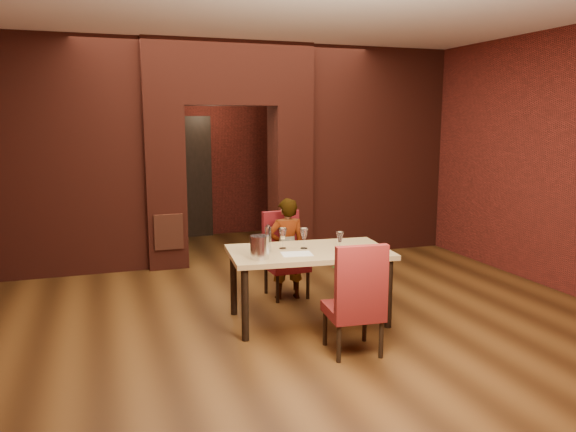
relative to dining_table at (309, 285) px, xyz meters
The scene contains 24 objects.
floor 0.92m from the dining_table, 102.30° to the left, with size 8.00×8.00×0.00m, color #4E2E13.
ceiling 2.94m from the dining_table, 102.30° to the left, with size 7.00×8.00×0.04m, color silver.
wall_back 4.97m from the dining_table, 92.12° to the left, with size 7.00×0.04×3.20m, color maroon.
wall_front 3.41m from the dining_table, 93.20° to the right, with size 7.00×0.04×3.20m, color maroon.
wall_right 3.63m from the dining_table, 13.79° to the left, with size 0.04×8.00×3.20m, color maroon.
pillar_left 3.13m from the dining_table, 111.83° to the left, with size 0.55×0.55×2.30m, color maroon.
pillar_right 3.02m from the dining_table, 74.66° to the left, with size 0.55×0.55×2.30m, color maroon.
lintel 3.68m from the dining_table, 93.61° to the left, with size 2.45×0.55×0.90m, color maroon.
wing_wall_left 3.98m from the dining_table, 132.06° to the left, with size 2.27×0.35×3.20m, color maroon.
wing_wall_right 3.77m from the dining_table, 52.19° to the left, with size 2.27×0.35×3.20m, color maroon.
vent_panel 2.77m from the dining_table, 114.11° to the left, with size 0.40×0.03×0.50m, color #A44B2F.
rear_door 4.84m from the dining_table, 96.93° to the left, with size 0.90×0.08×2.10m, color black.
rear_door_frame 4.80m from the dining_table, 96.99° to the left, with size 1.02×0.04×2.22m, color black.
dining_table is the anchor object (origin of this frame).
chair_far 0.88m from the dining_table, 86.62° to the left, with size 0.46×0.46×1.01m, color maroon.
chair_near 0.89m from the dining_table, 84.04° to the right, with size 0.47×0.47×1.04m, color maroon.
person_seated 0.83m from the dining_table, 88.02° to the left, with size 0.44×0.29×1.21m, color white.
wine_glass_a 0.57m from the dining_table, 149.63° to the left, with size 0.09×0.09×0.22m, color white, non-canonical shape.
wine_glass_b 0.50m from the dining_table, 111.63° to the left, with size 0.09×0.09×0.22m, color white, non-canonical shape.
wine_glass_c 0.58m from the dining_table, 26.64° to the right, with size 0.08×0.08×0.20m, color white, non-canonical shape.
tasting_sheet 0.45m from the dining_table, 143.50° to the right, with size 0.30×0.22×0.00m, color silver.
wine_bucket 0.79m from the dining_table, 162.59° to the right, with size 0.18×0.18×0.23m, color silver.
water_bottle 0.68m from the dining_table, behind, with size 0.07×0.07×0.28m, color silver.
potted_plant 1.27m from the dining_table, 46.72° to the left, with size 0.38×0.33×0.42m, color #306426.
Camera 1 is at (-1.88, -6.11, 2.11)m, focal length 35.00 mm.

